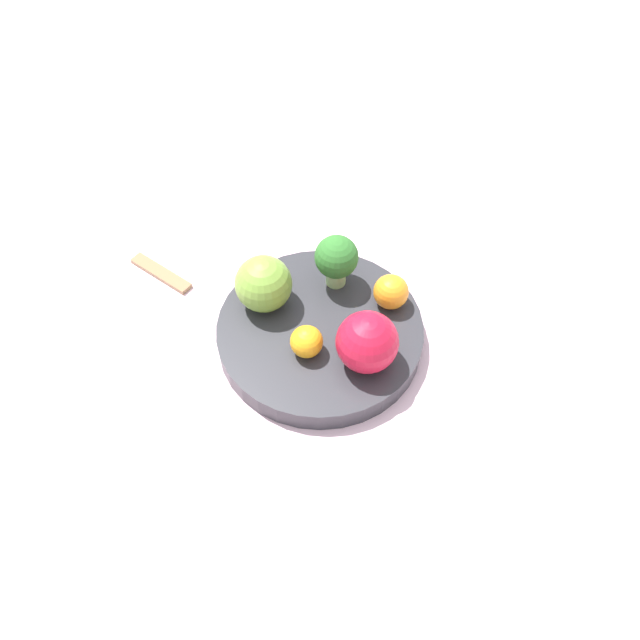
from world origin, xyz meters
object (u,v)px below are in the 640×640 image
at_px(apple_green, 367,342).
at_px(orange_front, 303,340).
at_px(orange_back, 391,292).
at_px(apple_red, 264,284).
at_px(spoon, 161,273).
at_px(broccoli, 336,259).
at_px(bowl, 320,333).

height_order(apple_green, orange_front, apple_green).
relative_size(orange_front, orange_back, 0.89).
distance_m(apple_red, spoon, 0.15).
distance_m(orange_front, spoon, 0.22).
xyz_separation_m(orange_front, spoon, (0.21, -0.05, -0.04)).
bearing_deg(broccoli, spoon, 13.29).
xyz_separation_m(broccoli, apple_red, (0.06, 0.06, -0.01)).
height_order(broccoli, orange_back, broccoli).
bearing_deg(orange_back, broccoli, -5.48).
bearing_deg(bowl, spoon, -4.32).
bearing_deg(apple_red, spoon, -3.53).
height_order(bowl, broccoli, broccoli).
xyz_separation_m(bowl, apple_red, (0.07, -0.01, 0.04)).
bearing_deg(apple_green, orange_front, 11.23).
bearing_deg(broccoli, apple_red, 43.30).
bearing_deg(apple_red, orange_back, -158.13).
relative_size(apple_green, spoon, 0.72).
xyz_separation_m(broccoli, apple_green, (-0.07, 0.09, -0.01)).
height_order(bowl, apple_red, apple_red).
bearing_deg(spoon, broccoli, -166.71).
relative_size(apple_red, orange_front, 1.81).
bearing_deg(bowl, apple_green, 158.91).
bearing_deg(apple_red, broccoli, -136.70).
height_order(apple_red, apple_green, apple_green).
relative_size(broccoli, orange_front, 1.90).
relative_size(broccoli, apple_green, 1.03).
relative_size(bowl, apple_red, 3.60).
distance_m(broccoli, orange_front, 0.10).
xyz_separation_m(apple_red, orange_back, (-0.13, -0.05, -0.01)).
xyz_separation_m(broccoli, spoon, (0.21, 0.05, -0.06)).
bearing_deg(bowl, broccoli, -83.59).
height_order(bowl, spoon, bowl).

